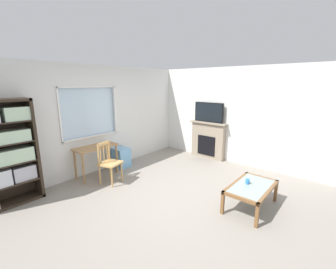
{
  "coord_description": "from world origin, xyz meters",
  "views": [
    {
      "loc": [
        -2.96,
        -2.3,
        2.13
      ],
      "look_at": [
        0.27,
        0.42,
        1.15
      ],
      "focal_mm": 23.54,
      "sensor_mm": 36.0,
      "label": 1
    }
  ],
  "objects_px": {
    "tv": "(209,112)",
    "plastic_drawer_unit": "(121,157)",
    "bookshelf": "(6,151)",
    "coffee_table": "(251,189)",
    "sippy_cup": "(248,181)",
    "wooden_chair": "(109,162)",
    "desk_under_window": "(96,151)",
    "fireplace": "(208,140)"
  },
  "relations": [
    {
      "from": "wooden_chair",
      "to": "fireplace",
      "type": "relative_size",
      "value": 0.82
    },
    {
      "from": "plastic_drawer_unit",
      "to": "fireplace",
      "type": "distance_m",
      "value": 2.51
    },
    {
      "from": "bookshelf",
      "to": "desk_under_window",
      "type": "xyz_separation_m",
      "value": [
        1.66,
        -0.11,
        -0.38
      ]
    },
    {
      "from": "desk_under_window",
      "to": "bookshelf",
      "type": "bearing_deg",
      "value": 176.32
    },
    {
      "from": "sippy_cup",
      "to": "tv",
      "type": "bearing_deg",
      "value": 45.7
    },
    {
      "from": "plastic_drawer_unit",
      "to": "sippy_cup",
      "type": "bearing_deg",
      "value": -85.17
    },
    {
      "from": "fireplace",
      "to": "tv",
      "type": "distance_m",
      "value": 0.8
    },
    {
      "from": "bookshelf",
      "to": "coffee_table",
      "type": "bearing_deg",
      "value": -51.7
    },
    {
      "from": "plastic_drawer_unit",
      "to": "fireplace",
      "type": "relative_size",
      "value": 0.46
    },
    {
      "from": "plastic_drawer_unit",
      "to": "sippy_cup",
      "type": "relative_size",
      "value": 5.63
    },
    {
      "from": "wooden_chair",
      "to": "fireplace",
      "type": "distance_m",
      "value": 2.97
    },
    {
      "from": "plastic_drawer_unit",
      "to": "tv",
      "type": "height_order",
      "value": "tv"
    },
    {
      "from": "wooden_chair",
      "to": "coffee_table",
      "type": "relative_size",
      "value": 0.85
    },
    {
      "from": "bookshelf",
      "to": "wooden_chair",
      "type": "distance_m",
      "value": 1.83
    },
    {
      "from": "plastic_drawer_unit",
      "to": "tv",
      "type": "distance_m",
      "value": 2.7
    },
    {
      "from": "wooden_chair",
      "to": "bookshelf",
      "type": "bearing_deg",
      "value": 159.21
    },
    {
      "from": "tv",
      "to": "sippy_cup",
      "type": "relative_size",
      "value": 9.79
    },
    {
      "from": "bookshelf",
      "to": "tv",
      "type": "height_order",
      "value": "bookshelf"
    },
    {
      "from": "wooden_chair",
      "to": "tv",
      "type": "distance_m",
      "value": 3.07
    },
    {
      "from": "tv",
      "to": "plastic_drawer_unit",
      "type": "bearing_deg",
      "value": 147.39
    },
    {
      "from": "sippy_cup",
      "to": "wooden_chair",
      "type": "bearing_deg",
      "value": 111.34
    },
    {
      "from": "bookshelf",
      "to": "coffee_table",
      "type": "xyz_separation_m",
      "value": [
        2.64,
        -3.34,
        -0.64
      ]
    },
    {
      "from": "fireplace",
      "to": "coffee_table",
      "type": "relative_size",
      "value": 1.04
    },
    {
      "from": "coffee_table",
      "to": "tv",
      "type": "bearing_deg",
      "value": 46.56
    },
    {
      "from": "wooden_chair",
      "to": "sippy_cup",
      "type": "bearing_deg",
      "value": -68.66
    },
    {
      "from": "wooden_chair",
      "to": "tv",
      "type": "xyz_separation_m",
      "value": [
        2.85,
        -0.77,
        0.87
      ]
    },
    {
      "from": "bookshelf",
      "to": "coffee_table",
      "type": "relative_size",
      "value": 1.77
    },
    {
      "from": "fireplace",
      "to": "sippy_cup",
      "type": "distance_m",
      "value": 2.62
    },
    {
      "from": "desk_under_window",
      "to": "tv",
      "type": "relative_size",
      "value": 1.1
    },
    {
      "from": "desk_under_window",
      "to": "wooden_chair",
      "type": "xyz_separation_m",
      "value": [
        -0.02,
        -0.52,
        -0.14
      ]
    },
    {
      "from": "wooden_chair",
      "to": "coffee_table",
      "type": "height_order",
      "value": "wooden_chair"
    },
    {
      "from": "plastic_drawer_unit",
      "to": "tv",
      "type": "xyz_separation_m",
      "value": [
        2.09,
        -1.34,
        1.08
      ]
    },
    {
      "from": "coffee_table",
      "to": "desk_under_window",
      "type": "bearing_deg",
      "value": 106.85
    },
    {
      "from": "fireplace",
      "to": "bookshelf",
      "type": "bearing_deg",
      "value": 162.81
    },
    {
      "from": "tv",
      "to": "sippy_cup",
      "type": "height_order",
      "value": "tv"
    },
    {
      "from": "bookshelf",
      "to": "desk_under_window",
      "type": "relative_size",
      "value": 1.94
    },
    {
      "from": "desk_under_window",
      "to": "fireplace",
      "type": "distance_m",
      "value": 3.12
    },
    {
      "from": "desk_under_window",
      "to": "wooden_chair",
      "type": "height_order",
      "value": "wooden_chair"
    },
    {
      "from": "plastic_drawer_unit",
      "to": "fireplace",
      "type": "height_order",
      "value": "fireplace"
    },
    {
      "from": "desk_under_window",
      "to": "coffee_table",
      "type": "distance_m",
      "value": 3.39
    },
    {
      "from": "wooden_chair",
      "to": "tv",
      "type": "bearing_deg",
      "value": -15.15
    },
    {
      "from": "tv",
      "to": "desk_under_window",
      "type": "bearing_deg",
      "value": 155.53
    }
  ]
}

